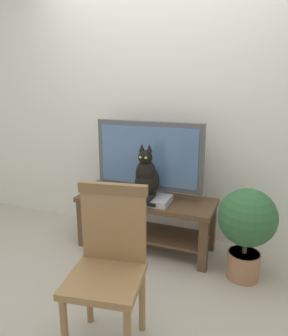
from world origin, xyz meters
name	(u,v)px	position (x,y,z in m)	size (l,w,h in m)	color
ground_plane	(131,274)	(0.00, 0.00, 0.00)	(12.00, 12.00, 0.00)	#ADA393
back_wall	(167,93)	(0.00, 0.86, 1.40)	(7.00, 0.12, 2.80)	silver
tv_stand	(146,213)	(-0.05, 0.46, 0.34)	(1.23, 0.46, 0.49)	#513823
tv	(149,158)	(-0.05, 0.52, 0.85)	(0.98, 0.20, 0.68)	#4C4C51
media_box	(147,199)	(0.00, 0.37, 0.52)	(0.40, 0.24, 0.06)	#ADADB2
cat	(147,177)	(0.00, 0.35, 0.72)	(0.20, 0.34, 0.46)	black
wooden_chair	(109,257)	(0.15, -0.62, 0.53)	(0.46, 0.47, 0.94)	olive
book_stack	(101,187)	(-0.52, 0.48, 0.53)	(0.20, 0.19, 0.07)	#2D2D33
potted_plant	(247,224)	(0.83, 0.30, 0.45)	(0.44, 0.44, 0.73)	#9E6B4C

